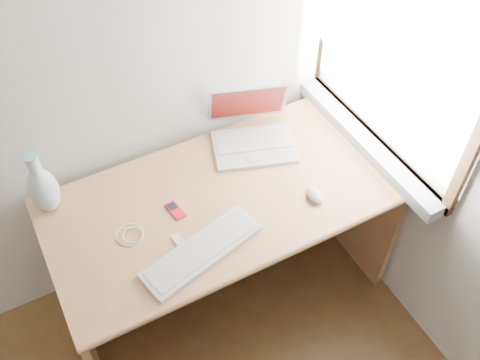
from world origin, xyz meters
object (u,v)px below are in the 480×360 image
external_keyboard (202,251)px  vase (43,188)px  desk (215,214)px  laptop (249,133)px

external_keyboard → vase: vase is taller
desk → vase: 0.75m
laptop → external_keyboard: (-0.44, -0.44, -0.04)m
desk → laptop: laptop is taller
desk → vase: (-0.64, 0.18, 0.34)m
laptop → vase: 0.89m
external_keyboard → vase: size_ratio=1.71×
desk → vase: bearing=164.4°
laptop → external_keyboard: laptop is taller
laptop → external_keyboard: bearing=-116.5°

